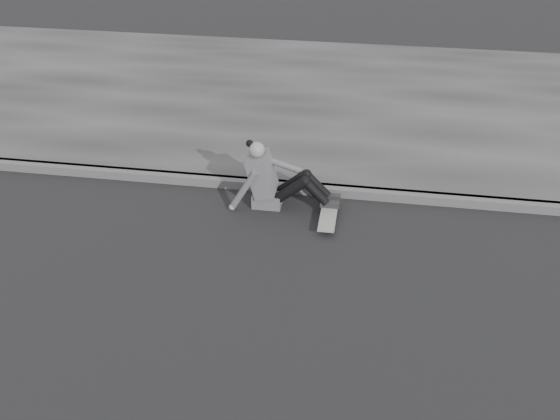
% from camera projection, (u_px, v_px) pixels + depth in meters
% --- Properties ---
extents(ground, '(80.00, 80.00, 0.00)m').
position_uv_depth(ground, '(431.00, 344.00, 5.88)').
color(ground, black).
rests_on(ground, ground).
extents(curb, '(24.00, 0.16, 0.12)m').
position_uv_depth(curb, '(422.00, 198.00, 7.99)').
color(curb, '#535353').
rests_on(curb, ground).
extents(sidewalk, '(24.00, 6.00, 0.12)m').
position_uv_depth(sidewalk, '(416.00, 105.00, 10.51)').
color(sidewalk, '#383838').
rests_on(sidewalk, ground).
extents(skateboard, '(0.20, 0.78, 0.09)m').
position_uv_depth(skateboard, '(328.00, 215.00, 7.64)').
color(skateboard, '#9B9B96').
rests_on(skateboard, ground).
extents(seated_woman, '(1.38, 0.46, 0.88)m').
position_uv_depth(seated_woman, '(273.00, 180.00, 7.78)').
color(seated_woman, '#555558').
rests_on(seated_woman, ground).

